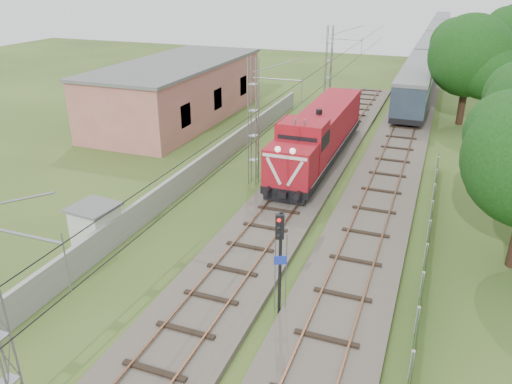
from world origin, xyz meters
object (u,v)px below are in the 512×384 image
at_px(locomotive, 319,134).
at_px(coach_rake, 434,41).
at_px(relay_hut, 96,225).
at_px(signal_post, 280,246).

bearing_deg(locomotive, coach_rake, 84.70).
relative_size(locomotive, coach_rake, 0.19).
relative_size(locomotive, relay_hut, 7.16).
height_order(signal_post, relay_hut, signal_post).
xyz_separation_m(signal_post, relay_hut, (-10.18, 2.04, -2.01)).
distance_m(locomotive, signal_post, 17.54).
bearing_deg(coach_rake, signal_post, -91.79).
bearing_deg(signal_post, locomotive, 99.13).
height_order(coach_rake, relay_hut, coach_rake).
bearing_deg(signal_post, relay_hut, 168.65).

